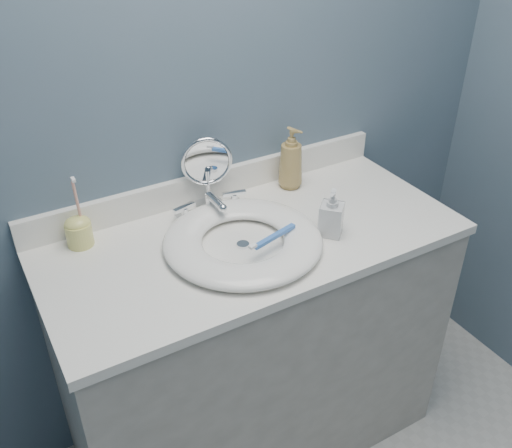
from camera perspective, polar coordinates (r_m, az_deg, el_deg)
back_wall at (r=1.72m, az=-4.97°, el=12.19°), size 2.20×0.02×2.40m
vanity_cabinet at (r=1.94m, az=-0.26°, el=-12.37°), size 1.20×0.55×0.85m
countertop at (r=1.66m, az=-0.29°, el=-1.62°), size 1.22×0.57×0.03m
backsplash at (r=1.83m, az=-4.40°, el=3.99°), size 1.22×0.02×0.09m
basin at (r=1.60m, az=-1.32°, el=-1.65°), size 0.45×0.45×0.04m
drain at (r=1.61m, az=-1.31°, el=-2.09°), size 0.04×0.04×0.01m
faucet at (r=1.74m, az=-4.45°, el=1.77°), size 0.25×0.13×0.07m
makeup_mirror at (r=1.74m, az=-4.92°, el=5.45°), size 0.16×0.09×0.23m
soap_bottle_amber at (r=1.86m, az=3.52°, el=6.60°), size 0.10×0.10×0.21m
soap_bottle_clear at (r=1.64m, az=7.58°, el=1.17°), size 0.09×0.09×0.14m
toothbrush_holder at (r=1.66m, az=-17.32°, el=-0.58°), size 0.07×0.07×0.21m
toothbrush_lying at (r=1.57m, az=1.70°, el=-1.33°), size 0.17×0.06×0.02m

